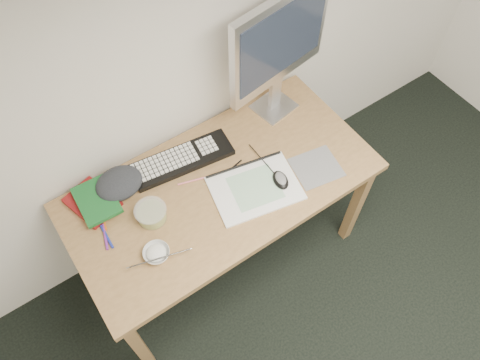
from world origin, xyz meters
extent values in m
plane|color=white|center=(0.00, 1.80, 1.30)|extent=(3.60, 0.00, 3.60)
cube|color=#A97F4D|center=(-0.94, 1.13, 0.36)|extent=(0.05, 0.05, 0.71)
cube|color=#A97F4D|center=(0.36, 1.13, 0.36)|extent=(0.05, 0.05, 0.71)
cube|color=#A97F4D|center=(-0.94, 1.73, 0.36)|extent=(0.05, 0.05, 0.71)
cube|color=#A97F4D|center=(0.36, 1.73, 0.36)|extent=(0.05, 0.05, 0.71)
cube|color=#A97F4D|center=(-0.29, 1.43, 0.73)|extent=(1.40, 0.70, 0.03)
cube|color=gray|center=(0.12, 1.26, 0.75)|extent=(0.24, 0.22, 0.00)
cube|color=white|center=(-0.18, 1.32, 0.76)|extent=(0.43, 0.35, 0.01)
cube|color=black|center=(-0.37, 1.64, 0.76)|extent=(0.49, 0.21, 0.03)
cube|color=silver|center=(0.18, 1.67, 0.75)|extent=(0.22, 0.20, 0.01)
cube|color=silver|center=(0.18, 1.67, 0.85)|extent=(0.07, 0.03, 0.18)
cube|color=silver|center=(0.18, 1.67, 1.17)|extent=(0.55, 0.12, 0.45)
cube|color=black|center=(0.18, 1.67, 1.18)|extent=(0.50, 0.08, 0.35)
ellipsoid|color=black|center=(-0.06, 1.29, 0.78)|extent=(0.09, 0.12, 0.03)
imported|color=silver|center=(-0.69, 1.29, 0.77)|extent=(0.12, 0.12, 0.03)
cylinder|color=#B2B2B4|center=(-0.70, 1.25, 0.79)|extent=(0.25, 0.09, 0.02)
cylinder|color=#E0E851|center=(-0.63, 1.45, 0.78)|extent=(0.15, 0.15, 0.07)
cube|color=maroon|center=(-0.81, 1.66, 0.76)|extent=(0.22, 0.25, 0.02)
cube|color=#175D26|center=(-0.79, 1.65, 0.78)|extent=(0.17, 0.23, 0.02)
ellipsoid|color=#23252A|center=(-0.67, 1.67, 0.79)|extent=(0.18, 0.15, 0.07)
cylinder|color=pink|center=(-0.36, 1.51, 0.75)|extent=(0.19, 0.06, 0.01)
cylinder|color=tan|center=(-0.29, 1.44, 0.75)|extent=(0.15, 0.08, 0.01)
cylinder|color=black|center=(-0.23, 1.46, 0.75)|extent=(0.19, 0.05, 0.01)
cylinder|color=#1D2CA0|center=(-0.83, 1.48, 0.76)|extent=(0.01, 0.12, 0.01)
cylinder|color=#CC5A18|center=(-0.80, 1.57, 0.76)|extent=(0.04, 0.12, 0.01)
cylinder|color=purple|center=(-0.83, 1.48, 0.76)|extent=(0.05, 0.12, 0.01)
camera|label=1|loc=(-0.85, 0.46, 2.52)|focal=35.00mm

